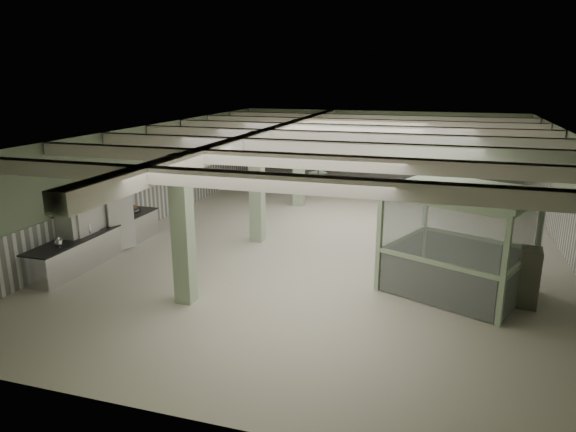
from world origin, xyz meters
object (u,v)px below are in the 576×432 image
(filing_cabinet, at_px, (529,278))
(walkin_cooler, at_px, (92,224))
(prep_counter, at_px, (99,242))
(guard_booth, at_px, (460,223))

(filing_cabinet, bearing_deg, walkin_cooler, -173.00)
(prep_counter, height_order, guard_booth, guard_booth)
(walkin_cooler, xyz_separation_m, filing_cabinet, (12.00, 0.18, -0.35))
(prep_counter, distance_m, walkin_cooler, 0.61)
(prep_counter, bearing_deg, walkin_cooler, -127.81)
(prep_counter, height_order, filing_cabinet, filing_cabinet)
(walkin_cooler, height_order, guard_booth, guard_booth)
(walkin_cooler, height_order, filing_cabinet, walkin_cooler)
(walkin_cooler, relative_size, guard_booth, 0.55)
(walkin_cooler, xyz_separation_m, guard_booth, (10.37, 0.61, 0.74))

